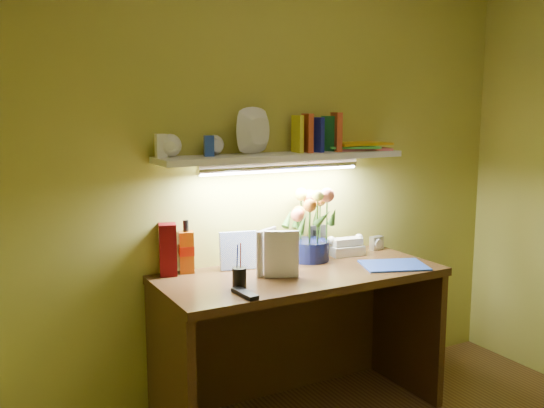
# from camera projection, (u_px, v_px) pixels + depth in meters

# --- Properties ---
(desk) EXTENTS (1.40, 0.60, 0.75)m
(desk) POSITION_uv_depth(u_px,v_px,m) (300.00, 345.00, 3.01)
(desk) COLOR #341C0E
(desk) RESTS_ON ground
(flower_bouquet) EXTENTS (0.24, 0.24, 0.37)m
(flower_bouquet) POSITION_uv_depth(u_px,v_px,m) (310.00, 226.00, 3.15)
(flower_bouquet) COLOR #0D133E
(flower_bouquet) RESTS_ON desk
(telephone) EXTENTS (0.20, 0.16, 0.11)m
(telephone) POSITION_uv_depth(u_px,v_px,m) (345.00, 245.00, 3.29)
(telephone) COLOR #ECE8C7
(telephone) RESTS_ON desk
(desk_clock) EXTENTS (0.08, 0.05, 0.08)m
(desk_clock) POSITION_uv_depth(u_px,v_px,m) (376.00, 243.00, 3.40)
(desk_clock) COLOR #B0AFB4
(desk_clock) RESTS_ON desk
(whisky_bottle) EXTENTS (0.08, 0.08, 0.26)m
(whisky_bottle) POSITION_uv_depth(u_px,v_px,m) (186.00, 246.00, 2.92)
(whisky_bottle) COLOR #9F4005
(whisky_bottle) RESTS_ON desk
(whisky_box) EXTENTS (0.10, 0.10, 0.25)m
(whisky_box) POSITION_uv_depth(u_px,v_px,m) (168.00, 250.00, 2.87)
(whisky_box) COLOR #570609
(whisky_box) RESTS_ON desk
(pen_cup) EXTENTS (0.07, 0.07, 0.15)m
(pen_cup) POSITION_uv_depth(u_px,v_px,m) (239.00, 271.00, 2.68)
(pen_cup) COLOR black
(pen_cup) RESTS_ON desk
(art_card) EXTENTS (0.19, 0.08, 0.19)m
(art_card) POSITION_uv_depth(u_px,v_px,m) (239.00, 250.00, 2.99)
(art_card) COLOR white
(art_card) RESTS_ON desk
(tv_remote) EXTENTS (0.06, 0.17, 0.02)m
(tv_remote) POSITION_uv_depth(u_px,v_px,m) (245.00, 293.00, 2.58)
(tv_remote) COLOR black
(tv_remote) RESTS_ON desk
(blue_folder) EXTENTS (0.38, 0.33, 0.01)m
(blue_folder) POSITION_uv_depth(u_px,v_px,m) (394.00, 265.00, 3.06)
(blue_folder) COLOR blue
(blue_folder) RESTS_ON desk
(desk_book_a) EXTENTS (0.16, 0.10, 0.22)m
(desk_book_a) POSITION_uv_depth(u_px,v_px,m) (257.00, 255.00, 2.82)
(desk_book_a) COLOR beige
(desk_book_a) RESTS_ON desk
(desk_book_b) EXTENTS (0.15, 0.09, 0.22)m
(desk_book_b) POSITION_uv_depth(u_px,v_px,m) (264.00, 254.00, 2.83)
(desk_book_b) COLOR white
(desk_book_b) RESTS_ON desk
(wall_shelf) EXTENTS (1.32, 0.33, 0.23)m
(wall_shelf) POSITION_uv_depth(u_px,v_px,m) (285.00, 150.00, 3.03)
(wall_shelf) COLOR white
(wall_shelf) RESTS_ON ground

